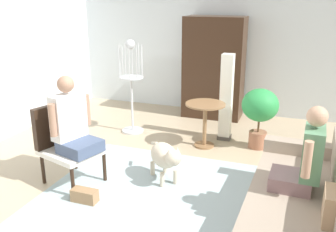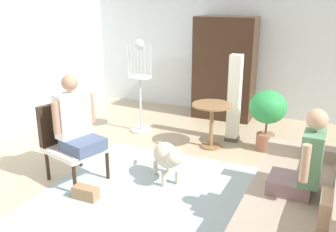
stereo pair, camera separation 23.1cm
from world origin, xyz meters
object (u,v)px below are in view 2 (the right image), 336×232
object	(u,v)px
couch	(304,205)
person_on_armchair	(76,121)
dog	(167,156)
potted_plant	(268,111)
round_end_table	(212,117)
handbag	(86,193)
person_on_couch	(305,162)
armoire_cabinet	(225,68)
armchair	(69,137)
bird_cage_stand	(140,86)
column_lamp	(234,99)

from	to	relation	value
couch	person_on_armchair	distance (m)	2.66
dog	potted_plant	distance (m)	1.76
potted_plant	person_on_armchair	bearing A→B (deg)	-136.10
round_end_table	handbag	bearing A→B (deg)	-113.03
person_on_couch	armoire_cabinet	size ratio (longest dim) A/B	0.46
person_on_armchair	armchair	bearing A→B (deg)	163.04
handbag	couch	bearing A→B (deg)	8.97
dog	armchair	bearing A→B (deg)	-162.92
round_end_table	bird_cage_stand	world-z (taller)	bird_cage_stand
couch	column_lamp	world-z (taller)	column_lamp
potted_plant	armoire_cabinet	bearing A→B (deg)	127.71
armchair	column_lamp	distance (m)	2.55
armchair	dog	size ratio (longest dim) A/B	1.51
bird_cage_stand	potted_plant	bearing A→B (deg)	0.20
bird_cage_stand	column_lamp	bearing A→B (deg)	7.21
bird_cage_stand	handbag	xyz separation A→B (m)	(0.44, -2.22, -0.71)
column_lamp	bird_cage_stand	bearing A→B (deg)	-172.79
potted_plant	person_on_couch	bearing A→B (deg)	-71.60
armchair	person_on_couch	xyz separation A→B (m)	(2.74, -0.06, 0.20)
armchair	person_on_armchair	distance (m)	0.30
column_lamp	armoire_cabinet	size ratio (longest dim) A/B	0.74
person_on_armchair	couch	bearing A→B (deg)	0.18
column_lamp	handbag	bearing A→B (deg)	-114.10
armoire_cabinet	handbag	bearing A→B (deg)	-99.97
couch	armoire_cabinet	world-z (taller)	armoire_cabinet
dog	handbag	xyz separation A→B (m)	(-0.67, -0.76, -0.26)
couch	armchair	size ratio (longest dim) A/B	2.07
person_on_armchair	dog	distance (m)	1.17
potted_plant	column_lamp	bearing A→B (deg)	160.95
dog	armoire_cabinet	world-z (taller)	armoire_cabinet
column_lamp	handbag	world-z (taller)	column_lamp
person_on_armchair	handbag	xyz separation A→B (m)	(0.33, -0.35, -0.70)
round_end_table	dog	distance (m)	1.26
person_on_couch	bird_cage_stand	world-z (taller)	bird_cage_stand
person_on_armchair	bird_cage_stand	world-z (taller)	bird_cage_stand
couch	round_end_table	bearing A→B (deg)	131.12
armchair	handbag	size ratio (longest dim) A/B	3.23
potted_plant	handbag	distance (m)	2.80
person_on_armchair	potted_plant	world-z (taller)	person_on_armchair
person_on_couch	dog	distance (m)	1.67
potted_plant	couch	bearing A→B (deg)	-70.26
armchair	bird_cage_stand	world-z (taller)	bird_cage_stand
armchair	armoire_cabinet	distance (m)	3.33
round_end_table	potted_plant	distance (m)	0.81
couch	armchair	xyz separation A→B (m)	(-2.78, 0.04, 0.26)
handbag	potted_plant	bearing A→B (deg)	54.02
couch	dog	distance (m)	1.66
armchair	person_on_couch	bearing A→B (deg)	-1.29
person_on_armchair	bird_cage_stand	xyz separation A→B (m)	(-0.11, 1.86, 0.00)
dog	handbag	distance (m)	1.05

